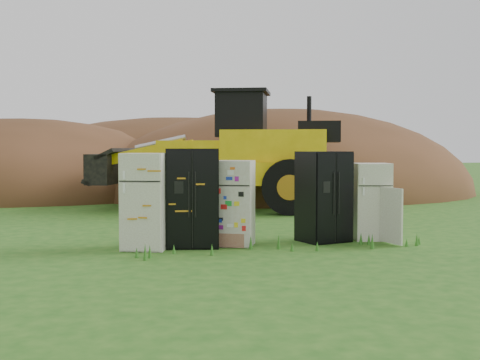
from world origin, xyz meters
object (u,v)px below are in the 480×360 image
(fridge_black_right, at_px, (324,196))
(wheel_loader, at_px, (212,150))
(fridge_black_side, at_px, (193,198))
(fridge_leftmost, at_px, (146,201))
(fridge_sticker, at_px, (234,203))
(fridge_open_door, at_px, (371,201))

(fridge_black_right, xyz_separation_m, wheel_loader, (-0.89, 6.93, 0.93))
(fridge_black_side, bearing_deg, fridge_leftmost, -164.57)
(fridge_black_side, height_order, fridge_black_right, fridge_black_side)
(fridge_sticker, bearing_deg, fridge_leftmost, -155.18)
(fridge_leftmost, height_order, fridge_black_side, fridge_black_side)
(fridge_black_side, relative_size, wheel_loader, 0.25)
(fridge_black_right, bearing_deg, fridge_leftmost, 166.69)
(fridge_black_right, bearing_deg, fridge_sticker, 166.50)
(fridge_black_side, height_order, wheel_loader, wheel_loader)
(fridge_black_right, distance_m, wheel_loader, 7.04)
(fridge_open_door, xyz_separation_m, wheel_loader, (-1.95, 6.94, 1.05))
(fridge_leftmost, xyz_separation_m, fridge_open_door, (4.69, 0.03, -0.11))
(fridge_leftmost, distance_m, wheel_loader, 7.54)
(fridge_sticker, xyz_separation_m, wheel_loader, (1.00, 6.94, 1.01))
(fridge_black_side, xyz_separation_m, fridge_black_right, (2.71, -0.01, -0.03))
(fridge_leftmost, relative_size, fridge_open_door, 1.14)
(fridge_open_door, bearing_deg, fridge_black_side, -168.56)
(fridge_leftmost, distance_m, fridge_open_door, 4.69)
(fridge_leftmost, xyz_separation_m, fridge_black_side, (0.92, 0.05, 0.04))
(fridge_black_side, relative_size, fridge_black_right, 1.03)
(fridge_leftmost, relative_size, wheel_loader, 0.24)
(fridge_sticker, height_order, fridge_open_door, fridge_sticker)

